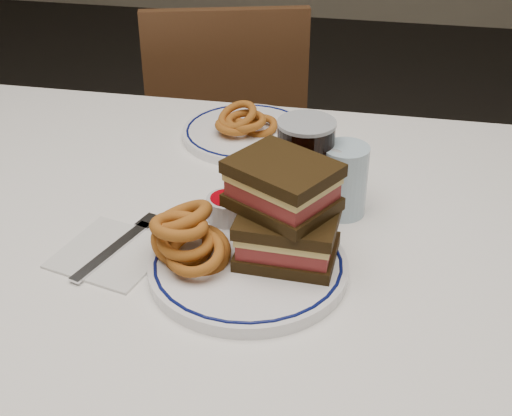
% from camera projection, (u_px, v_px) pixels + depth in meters
% --- Properties ---
extents(dining_table, '(1.27, 0.87, 0.75)m').
position_uv_depth(dining_table, '(185.00, 270.00, 1.15)').
color(dining_table, white).
rests_on(dining_table, floor).
extents(chair_far, '(0.49, 0.49, 0.86)m').
position_uv_depth(chair_far, '(226.00, 141.00, 1.94)').
color(chair_far, '#412B15').
rests_on(chair_far, floor).
extents(main_plate, '(0.27, 0.27, 0.02)m').
position_uv_depth(main_plate, '(248.00, 266.00, 0.96)').
color(main_plate, white).
rests_on(main_plate, dining_table).
extents(reuben_sandwich, '(0.16, 0.16, 0.13)m').
position_uv_depth(reuben_sandwich, '(285.00, 211.00, 0.94)').
color(reuben_sandwich, black).
rests_on(reuben_sandwich, main_plate).
extents(onion_rings_main, '(0.12, 0.13, 0.10)m').
position_uv_depth(onion_rings_main, '(187.00, 238.00, 0.95)').
color(onion_rings_main, brown).
rests_on(onion_rings_main, main_plate).
extents(ketchup_ramekin, '(0.06, 0.06, 0.04)m').
position_uv_depth(ketchup_ramekin, '(227.00, 207.00, 1.04)').
color(ketchup_ramekin, silver).
rests_on(ketchup_ramekin, main_plate).
extents(beer_mug, '(0.13, 0.09, 0.14)m').
position_uv_depth(beer_mug, '(307.00, 165.00, 1.07)').
color(beer_mug, black).
rests_on(beer_mug, dining_table).
extents(water_glass, '(0.07, 0.07, 0.11)m').
position_uv_depth(water_glass, '(344.00, 180.00, 1.07)').
color(water_glass, '#A6C4D7').
rests_on(water_glass, dining_table).
extents(far_plate, '(0.24, 0.24, 0.02)m').
position_uv_depth(far_plate, '(247.00, 133.00, 1.31)').
color(far_plate, white).
rests_on(far_plate, dining_table).
extents(onion_rings_far, '(0.11, 0.09, 0.07)m').
position_uv_depth(onion_rings_far, '(244.00, 122.00, 1.29)').
color(onion_rings_far, brown).
rests_on(onion_rings_far, far_plate).
extents(napkin_fork, '(0.17, 0.19, 0.01)m').
position_uv_depth(napkin_fork, '(114.00, 251.00, 1.00)').
color(napkin_fork, silver).
rests_on(napkin_fork, dining_table).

